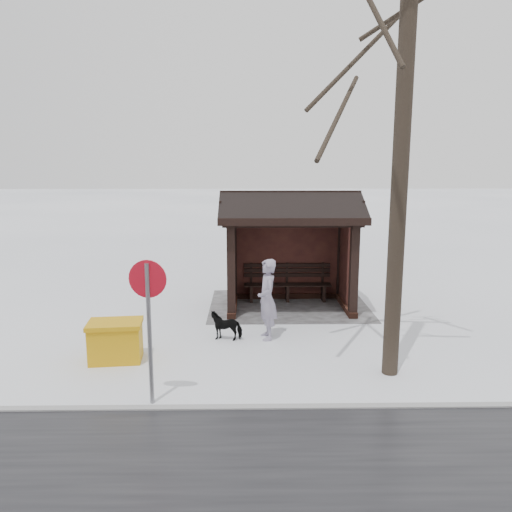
# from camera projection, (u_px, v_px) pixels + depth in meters

# --- Properties ---
(ground) EXTENTS (120.00, 120.00, 0.00)m
(ground) POSITION_uv_depth(u_px,v_px,m) (289.00, 308.00, 13.24)
(ground) COLOR white
(ground) RESTS_ON ground
(kerb) EXTENTS (120.00, 0.15, 0.06)m
(kerb) POSITION_uv_depth(u_px,v_px,m) (318.00, 407.00, 7.84)
(kerb) COLOR gray
(kerb) RESTS_ON ground
(trampled_patch) EXTENTS (4.20, 3.20, 0.02)m
(trampled_patch) POSITION_uv_depth(u_px,v_px,m) (288.00, 305.00, 13.44)
(trampled_patch) COLOR gray
(trampled_patch) RESTS_ON ground
(bus_shelter) EXTENTS (3.60, 2.40, 3.09)m
(bus_shelter) POSITION_uv_depth(u_px,v_px,m) (290.00, 226.00, 13.00)
(bus_shelter) COLOR #381D14
(bus_shelter) RESTS_ON ground
(tree_near) EXTENTS (3.42, 3.42, 9.03)m
(tree_near) POSITION_uv_depth(u_px,v_px,m) (409.00, 13.00, 8.00)
(tree_near) COLOR black
(tree_near) RESTS_ON ground
(pedestrian) EXTENTS (0.53, 0.71, 1.77)m
(pedestrian) POSITION_uv_depth(u_px,v_px,m) (267.00, 299.00, 10.77)
(pedestrian) COLOR gray
(pedestrian) RESTS_ON ground
(dog) EXTENTS (0.75, 0.42, 0.60)m
(dog) POSITION_uv_depth(u_px,v_px,m) (226.00, 325.00, 10.87)
(dog) COLOR black
(dog) RESTS_ON ground
(grit_bin) EXTENTS (1.09, 0.80, 0.79)m
(grit_bin) POSITION_uv_depth(u_px,v_px,m) (116.00, 341.00, 9.65)
(grit_bin) COLOR #C68E0B
(grit_bin) RESTS_ON ground
(road_sign) EXTENTS (0.60, 0.12, 2.34)m
(road_sign) POSITION_uv_depth(u_px,v_px,m) (148.00, 301.00, 7.71)
(road_sign) COLOR slate
(road_sign) RESTS_ON ground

